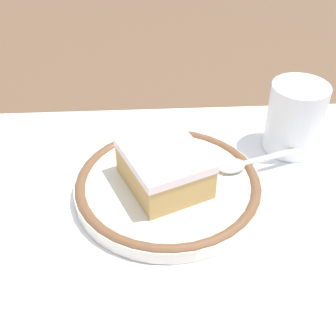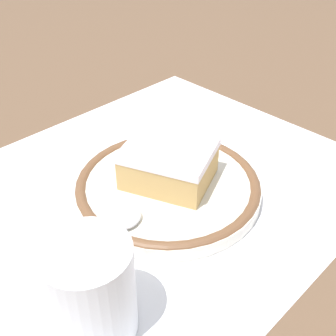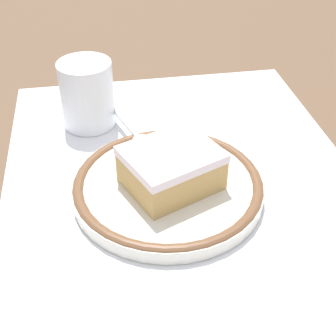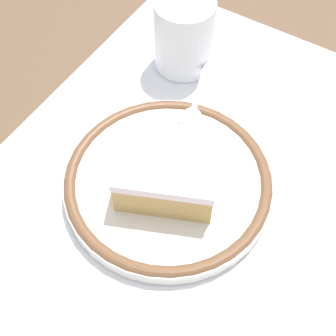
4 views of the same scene
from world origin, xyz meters
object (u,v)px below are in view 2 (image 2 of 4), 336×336
plate (168,186)px  spoon (117,232)px  cup (92,295)px  cake_slice (169,163)px  napkin (5,283)px

plate → spoon: spoon is taller
plate → cup: cup is taller
cup → cake_slice: bearing=-153.7°
spoon → cup: cup is taller
spoon → napkin: 0.11m
plate → spoon: (0.10, 0.02, 0.01)m
plate → spoon: bearing=14.5°
plate → cake_slice: 0.03m
plate → napkin: 0.20m
plate → spoon: 0.10m
plate → cup: (0.17, 0.08, 0.03)m
cake_slice → plate: bearing=33.1°
cake_slice → cup: bearing=26.3°
spoon → napkin: size_ratio=1.14×
plate → cake_slice: cake_slice is taller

